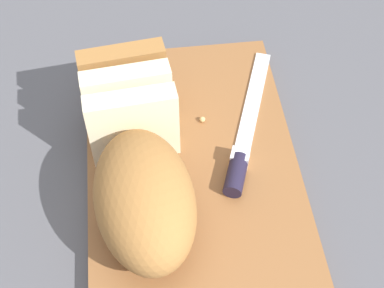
{
  "coord_description": "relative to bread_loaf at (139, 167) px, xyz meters",
  "views": [
    {
      "loc": [
        -0.42,
        0.03,
        0.61
      ],
      "look_at": [
        0.0,
        0.0,
        0.05
      ],
      "focal_mm": 52.12,
      "sensor_mm": 36.0,
      "label": 1
    }
  ],
  "objects": [
    {
      "name": "ground_plane",
      "position": [
        0.04,
        -0.07,
        -0.07
      ],
      "size": [
        3.0,
        3.0,
        0.0
      ],
      "primitive_type": "plane",
      "color": "#4C4C51"
    },
    {
      "name": "cutting_board",
      "position": [
        0.04,
        -0.07,
        -0.06
      ],
      "size": [
        0.43,
        0.29,
        0.02
      ],
      "primitive_type": "cube",
      "rotation": [
        0.0,
        0.0,
        0.04
      ],
      "color": "brown",
      "rests_on": "ground_plane"
    },
    {
      "name": "crumb_near_loaf",
      "position": [
        0.11,
        -0.08,
        -0.05
      ],
      "size": [
        0.01,
        0.01,
        0.01
      ],
      "primitive_type": "sphere",
      "color": "tan",
      "rests_on": "cutting_board"
    },
    {
      "name": "bread_loaf",
      "position": [
        0.0,
        0.0,
        0.0
      ],
      "size": [
        0.31,
        0.15,
        0.1
      ],
      "rotation": [
        0.0,
        0.0,
        0.14
      ],
      "color": "#996633",
      "rests_on": "cutting_board"
    },
    {
      "name": "crumb_near_knife",
      "position": [
        0.07,
        -0.03,
        -0.05
      ],
      "size": [
        0.01,
        0.01,
        0.01
      ],
      "primitive_type": "sphere",
      "color": "tan",
      "rests_on": "cutting_board"
    },
    {
      "name": "bread_knife",
      "position": [
        0.04,
        -0.13,
        -0.04
      ],
      "size": [
        0.25,
        0.1,
        0.02
      ],
      "rotation": [
        0.0,
        0.0,
        -0.31
      ],
      "color": "silver",
      "rests_on": "cutting_board"
    }
  ]
}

